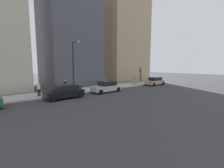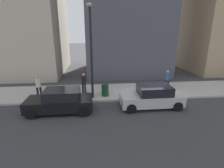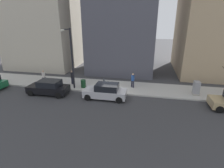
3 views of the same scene
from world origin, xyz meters
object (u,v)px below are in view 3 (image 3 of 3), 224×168
parked_car_black (49,87)px  parking_meter (104,83)px  pedestrian_midblock (72,77)px  parked_car_silver (106,91)px  pedestrian_near_meter (133,79)px  pedestrian_far_corner (44,76)px  utility_box (196,88)px  streetlamp (71,54)px  trash_bin (83,84)px

parked_car_black → parking_meter: size_ratio=3.11×
parking_meter → pedestrian_midblock: (1.25, 4.23, 0.11)m
parked_car_silver → pedestrian_near_meter: 4.01m
pedestrian_near_meter → pedestrian_far_corner: 10.59m
utility_box → parking_meter: bearing=95.1°
streetlamp → pedestrian_midblock: streetlamp is taller
streetlamp → pedestrian_near_meter: size_ratio=3.92×
parking_meter → trash_bin: 2.62m
parked_car_black → pedestrian_far_corner: 3.19m
parked_car_silver → pedestrian_near_meter: pedestrian_near_meter is taller
trash_bin → utility_box: bearing=-88.1°
parked_car_silver → pedestrian_near_meter: size_ratio=2.54×
parked_car_black → pedestrian_far_corner: size_ratio=2.53×
utility_box → trash_bin: size_ratio=1.59×
parked_car_silver → pedestrian_far_corner: size_ratio=2.54×
parked_car_silver → pedestrian_far_corner: pedestrian_far_corner is taller
parked_car_silver → pedestrian_near_meter: bearing=-37.1°
parked_car_black → streetlamp: bearing=-52.6°
pedestrian_near_meter → pedestrian_midblock: 7.17m
parking_meter → pedestrian_far_corner: bearing=84.9°
parking_meter → pedestrian_midblock: 4.41m
parked_car_black → streetlamp: size_ratio=0.65×
parked_car_silver → pedestrian_far_corner: 8.47m
streetlamp → trash_bin: (0.62, -0.96, -3.42)m
parking_meter → pedestrian_near_meter: 3.35m
pedestrian_midblock → utility_box: bearing=32.6°
trash_bin → pedestrian_far_corner: pedestrian_far_corner is taller
parked_car_silver → utility_box: 9.28m
parked_car_black → trash_bin: size_ratio=4.67×
trash_bin → parking_meter: bearing=-100.0°
trash_bin → pedestrian_far_corner: size_ratio=0.54×
pedestrian_far_corner → parked_car_silver: bearing=134.7°
parking_meter → pedestrian_midblock: pedestrian_midblock is taller
pedestrian_far_corner → utility_box: bearing=150.8°
streetlamp → utility_box: bearing=-85.5°
parked_car_black → utility_box: 15.30m
parked_car_silver → parked_car_black: bearing=91.2°
pedestrian_midblock → pedestrian_far_corner: (-0.57, 3.39, 0.00)m
parked_car_black → pedestrian_midblock: bearing=-24.3°
parked_car_silver → pedestrian_midblock: bearing=58.9°
parked_car_black → trash_bin: (2.20, -3.02, -0.14)m
parked_car_black → streetlamp: (1.58, -2.06, 3.28)m
parked_car_black → utility_box: (2.60, -15.08, 0.11)m
pedestrian_near_meter → parked_car_black: bearing=-122.5°
pedestrian_near_meter → parking_meter: bearing=-115.3°
parking_meter → utility_box: 9.54m
trash_bin → pedestrian_near_meter: size_ratio=0.54×
parking_meter → streetlamp: 4.65m
pedestrian_near_meter → pedestrian_far_corner: bearing=-139.0°
trash_bin → pedestrian_midblock: size_ratio=0.54×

